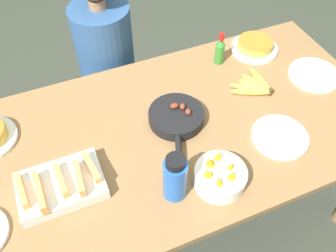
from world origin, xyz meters
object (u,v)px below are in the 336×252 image
Objects in this scene: empty_plate_far_left at (280,137)px; fruit_bowl_mango at (220,176)px; person_figure at (110,81)px; hot_sauce_bottle at (220,50)px; banana_bunch at (255,86)px; empty_plate_far_right at (314,75)px; skillet at (176,117)px; melon_tray at (61,185)px; water_bottle at (175,178)px; frittata_plate_side at (255,46)px.

empty_plate_far_left is 0.34m from fruit_bowl_mango.
hot_sauce_bottle is at bearing -36.02° from person_figure.
banana_bunch is 0.25m from hot_sauce_bottle.
banana_bunch is 0.16× the size of person_figure.
hot_sauce_bottle is (-0.37, 0.27, 0.06)m from empty_plate_far_right.
hot_sauce_bottle is (0.32, 0.61, 0.03)m from fruit_bowl_mango.
banana_bunch is 0.85× the size of empty_plate_far_left.
fruit_bowl_mango is (-0.33, -0.09, 0.03)m from empty_plate_far_left.
skillet is at bearing -141.59° from hot_sauce_bottle.
melon_tray is 0.25× the size of person_figure.
melon_tray reaches higher than skillet.
water_bottle reaches higher than hot_sauce_bottle.
skillet is at bearing 65.40° from water_bottle.
fruit_bowl_mango is 0.18m from water_bottle.
banana_bunch is 0.64× the size of melon_tray.
person_figure is (-0.85, 0.62, -0.26)m from empty_plate_far_right.
fruit_bowl_mango is at bearing -164.94° from empty_plate_far_left.
skillet is at bearing 145.29° from empty_plate_far_left.
empty_plate_far_right is (0.37, 0.25, -0.00)m from empty_plate_far_left.
skillet is 2.12× the size of hot_sauce_bottle.
frittata_plate_side is 1.03× the size of empty_plate_far_left.
banana_bunch is 0.55× the size of skillet.
melon_tray is (-0.93, -0.18, 0.01)m from banana_bunch.
melon_tray is 1.32× the size of empty_plate_far_left.
skillet is at bearing 94.45° from fruit_bowl_mango.
hot_sauce_bottle is at bearing 149.09° from skillet.
melon_tray reaches higher than empty_plate_far_left.
banana_bunch is 0.29m from frittata_plate_side.
empty_plate_far_left is (-0.21, -0.53, -0.02)m from frittata_plate_side.
empty_plate_far_left is at bearing -60.77° from person_figure.
person_figure is at bearing 143.98° from hot_sauce_bottle.
skillet is 1.54× the size of empty_plate_far_left.
fruit_bowl_mango is (-0.39, -0.38, 0.02)m from banana_bunch.
person_figure reaches higher than empty_plate_far_right.
skillet is 0.45m from hot_sauce_bottle.
empty_plate_far_left is 0.45m from empty_plate_far_right.
skillet is at bearing -179.31° from empty_plate_far_right.
skillet is 1.69× the size of water_bottle.
fruit_bowl_mango is at bearing -153.84° from empty_plate_far_right.
person_figure is (-0.16, 0.96, -0.30)m from fruit_bowl_mango.
hot_sauce_bottle is (-0.06, 0.23, 0.05)m from banana_bunch.
hot_sauce_bottle is at bearing 25.84° from melon_tray.
banana_bunch is at bearing 44.18° from fruit_bowl_mango.
frittata_plate_side is 0.20× the size of person_figure.
fruit_bowl_mango is at bearing -130.70° from frittata_plate_side.
melon_tray is at bearing -158.12° from frittata_plate_side.
banana_bunch is 0.31m from empty_plate_far_right.
fruit_bowl_mango is at bearing -8.09° from water_bottle.
hot_sauce_bottle is (0.35, 0.28, 0.05)m from skillet.
hot_sauce_bottle is at bearing -176.09° from frittata_plate_side.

